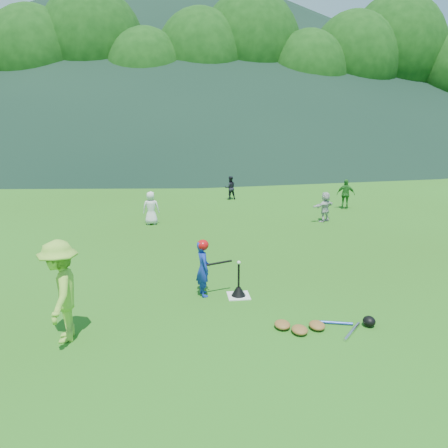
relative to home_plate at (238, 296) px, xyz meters
name	(u,v)px	position (x,y,z in m)	size (l,w,h in m)	color
ground	(238,296)	(0.00, 0.00, -0.01)	(120.00, 120.00, 0.00)	#295A14
home_plate	(238,296)	(0.00, 0.00, 0.00)	(0.45, 0.45, 0.02)	silver
baseball	(239,263)	(0.00, 0.00, 0.73)	(0.08, 0.08, 0.08)	white
batter_child	(203,268)	(-0.72, 0.15, 0.58)	(0.43, 0.28, 1.17)	#162D9B
adult_coach	(61,291)	(-3.16, -1.37, 0.85)	(1.11, 0.64, 1.72)	#89C339
fielder_a	(151,208)	(-2.02, 6.21, 0.55)	(0.55, 0.36, 1.12)	silver
fielder_b	(230,188)	(1.19, 10.14, 0.49)	(0.49, 0.38, 1.00)	black
fielder_c	(346,194)	(5.39, 7.70, 0.57)	(0.68, 0.28, 1.16)	#247021
fielder_d	(325,207)	(3.91, 5.87, 0.51)	(0.96, 0.31, 1.04)	#BBBBBB
batting_tee	(239,290)	(0.00, 0.00, 0.12)	(0.30, 0.30, 0.68)	black
batter_gear	(204,246)	(-0.69, 0.15, 1.05)	(0.72, 0.27, 0.53)	#B70C0F
equipment_pile	(317,326)	(1.16, -1.55, 0.06)	(1.80, 0.78, 0.19)	olive
outfield_fence	(187,149)	(0.00, 28.00, 0.69)	(70.07, 0.08, 1.33)	gray
tree_line	(185,59)	(0.20, 33.83, 8.20)	(70.04, 11.40, 14.82)	#382314
distant_hills	(134,49)	(-7.63, 81.81, 14.97)	(155.00, 140.00, 32.00)	black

